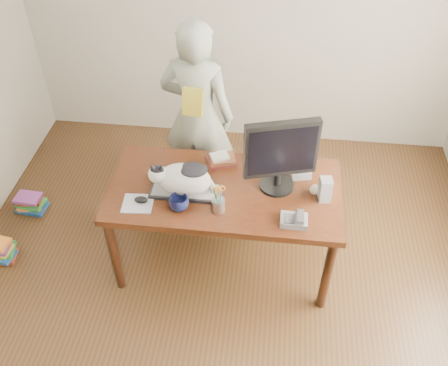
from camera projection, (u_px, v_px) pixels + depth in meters
room at (212, 183)px, 2.58m from camera, size 4.50×4.50×4.50m
desk at (226, 196)px, 3.58m from camera, size 1.60×0.80×0.75m
keyboard at (185, 191)px, 3.38m from camera, size 0.48×0.18×0.03m
cat at (182, 178)px, 3.30m from camera, size 0.46×0.24×0.26m
monitor at (281, 153)px, 3.22m from camera, size 0.48×0.30×0.55m
pen_cup at (218, 204)px, 3.23m from camera, size 0.11×0.11×0.22m
mousepad at (138, 204)px, 3.31m from camera, size 0.21×0.20×0.00m
mouse at (141, 200)px, 3.31m from camera, size 0.10×0.06×0.04m
coffee_mug at (179, 203)px, 3.25m from camera, size 0.17×0.17×0.10m
phone at (294, 220)px, 3.17m from camera, size 0.17×0.15×0.08m
speaker at (325, 189)px, 3.29m from camera, size 0.09×0.10×0.17m
baseball at (315, 190)px, 3.36m from camera, size 0.07×0.07×0.07m
book_stack at (221, 160)px, 3.60m from camera, size 0.24×0.21×0.07m
calculator at (298, 169)px, 3.53m from camera, size 0.19×0.22×0.06m
person at (197, 116)px, 3.96m from camera, size 0.64×0.47×1.62m
held_book at (193, 102)px, 3.67m from camera, size 0.16×0.11×0.21m
book_pile_b at (31, 203)px, 4.28m from camera, size 0.26×0.20×0.15m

